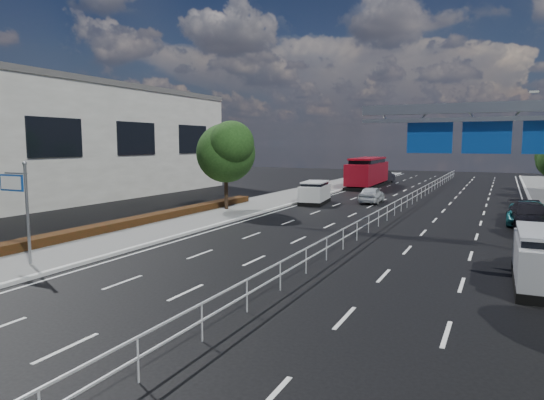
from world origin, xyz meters
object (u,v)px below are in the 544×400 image
at_px(toilet_sign, 19,196).
at_px(near_car_silver, 372,195).
at_px(near_car_dark, 383,177).
at_px(overhead_gantry, 506,130).
at_px(red_bus, 368,172).
at_px(white_minivan, 315,193).
at_px(parked_car_teal, 529,213).
at_px(parked_car_dark, 530,216).

height_order(toilet_sign, near_car_silver, toilet_sign).
bearing_deg(near_car_dark, near_car_silver, 106.99).
distance_m(overhead_gantry, red_bus, 35.39).
distance_m(overhead_gantry, white_minivan, 21.17).
bearing_deg(red_bus, overhead_gantry, -68.02).
bearing_deg(parked_car_teal, near_car_silver, 151.54).
xyz_separation_m(white_minivan, parked_car_dark, (15.82, -5.98, -0.16)).
distance_m(near_car_silver, parked_car_dark, 14.48).
height_order(overhead_gantry, near_car_dark, overhead_gantry).
bearing_deg(near_car_silver, parked_car_dark, 141.53).
bearing_deg(red_bus, parked_car_dark, -57.67).
bearing_deg(parked_car_teal, near_car_dark, 121.18).
distance_m(toilet_sign, red_bus, 42.38).
distance_m(red_bus, parked_car_dark, 28.11).
xyz_separation_m(white_minivan, red_bus, (0.02, 17.24, 0.86)).
xyz_separation_m(overhead_gantry, parked_car_dark, (1.56, 8.95, -4.84)).
xyz_separation_m(overhead_gantry, near_car_dark, (-14.00, 39.05, -4.79)).
height_order(white_minivan, red_bus, red_bus).
height_order(near_car_dark, parked_car_dark, near_car_dark).
height_order(white_minivan, parked_car_dark, white_minivan).
distance_m(near_car_dark, parked_car_teal, 32.46).
relative_size(near_car_silver, parked_car_dark, 0.78).
bearing_deg(parked_car_dark, white_minivan, 152.04).
distance_m(toilet_sign, white_minivan, 25.30).
xyz_separation_m(toilet_sign, overhead_gantry, (17.69, 10.05, 2.66)).
bearing_deg(white_minivan, red_bus, 82.39).
xyz_separation_m(overhead_gantry, parked_car_teal, (1.56, 10.57, -4.88)).
bearing_deg(toilet_sign, white_minivan, 82.18).
bearing_deg(near_car_silver, parked_car_teal, 147.03).
distance_m(overhead_gantry, parked_car_teal, 11.74).
height_order(red_bus, near_car_dark, red_bus).
bearing_deg(red_bus, toilet_sign, -96.58).
bearing_deg(near_car_silver, red_bus, -76.08).
distance_m(overhead_gantry, near_car_dark, 41.76).
bearing_deg(near_car_silver, white_minivan, 30.18).
xyz_separation_m(red_bus, near_car_silver, (4.16, -14.61, -1.08)).
bearing_deg(white_minivan, near_car_dark, 81.83).
distance_m(toilet_sign, parked_car_dark, 27.14).
height_order(near_car_silver, parked_car_dark, parked_car_dark).
bearing_deg(red_bus, near_car_silver, -76.01).
distance_m(white_minivan, red_bus, 17.26).
height_order(white_minivan, near_car_silver, white_minivan).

